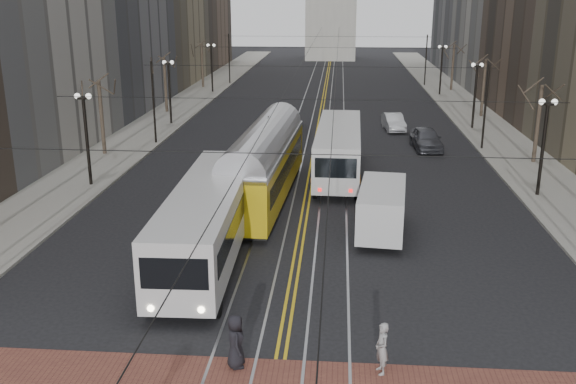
% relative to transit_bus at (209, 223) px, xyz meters
% --- Properties ---
extents(ground, '(260.00, 260.00, 0.00)m').
position_rel_transit_bus_xyz_m(ground, '(4.01, -7.34, -1.70)').
color(ground, black).
rests_on(ground, ground).
extents(sidewalk_left, '(5.00, 140.00, 0.15)m').
position_rel_transit_bus_xyz_m(sidewalk_left, '(-10.99, 37.66, -1.63)').
color(sidewalk_left, gray).
rests_on(sidewalk_left, ground).
extents(sidewalk_right, '(5.00, 140.00, 0.15)m').
position_rel_transit_bus_xyz_m(sidewalk_right, '(19.01, 37.66, -1.63)').
color(sidewalk_right, gray).
rests_on(sidewalk_right, ground).
extents(streetcar_rails, '(4.80, 130.00, 0.02)m').
position_rel_transit_bus_xyz_m(streetcar_rails, '(4.01, 37.66, -1.70)').
color(streetcar_rails, gray).
rests_on(streetcar_rails, ground).
extents(centre_lines, '(0.42, 130.00, 0.01)m').
position_rel_transit_bus_xyz_m(centre_lines, '(4.01, 37.66, -1.69)').
color(centre_lines, gold).
rests_on(centre_lines, ground).
extents(lamp_posts, '(27.60, 57.20, 5.60)m').
position_rel_transit_bus_xyz_m(lamp_posts, '(4.01, 21.41, 1.10)').
color(lamp_posts, black).
rests_on(lamp_posts, ground).
extents(street_trees, '(31.68, 53.28, 5.60)m').
position_rel_transit_bus_xyz_m(street_trees, '(4.01, 27.91, 1.10)').
color(street_trees, '#382D23').
rests_on(street_trees, ground).
extents(trolley_wires, '(25.96, 120.00, 6.60)m').
position_rel_transit_bus_xyz_m(trolley_wires, '(4.01, 27.49, 2.07)').
color(trolley_wires, black).
rests_on(trolley_wires, ground).
extents(transit_bus, '(3.13, 13.67, 3.40)m').
position_rel_transit_bus_xyz_m(transit_bus, '(0.00, 0.00, 0.00)').
color(transit_bus, '#BBBBBB').
rests_on(transit_bus, ground).
extents(streetcar, '(3.56, 15.06, 3.52)m').
position_rel_transit_bus_xyz_m(streetcar, '(1.51, 9.01, 0.06)').
color(streetcar, gold).
rests_on(streetcar, ground).
extents(rear_bus, '(3.05, 12.73, 3.31)m').
position_rel_transit_bus_xyz_m(rear_bus, '(5.81, 14.44, -0.05)').
color(rear_bus, silver).
rests_on(rear_bus, ground).
extents(cargo_van, '(2.76, 5.87, 2.51)m').
position_rel_transit_bus_xyz_m(cargo_van, '(8.01, 3.54, -0.45)').
color(cargo_van, silver).
rests_on(cargo_van, ground).
extents(sedan_grey, '(2.34, 5.13, 1.71)m').
position_rel_transit_bus_xyz_m(sedan_grey, '(12.60, 22.53, -0.85)').
color(sedan_grey, '#42434A').
rests_on(sedan_grey, ground).
extents(sedan_silver, '(2.02, 4.56, 1.46)m').
position_rel_transit_bus_xyz_m(sedan_silver, '(10.64, 29.71, -0.97)').
color(sedan_silver, '#B7B9BF').
rests_on(sedan_silver, ground).
extents(pedestrian_a, '(0.79, 1.01, 1.83)m').
position_rel_transit_bus_xyz_m(pedestrian_a, '(2.62, -8.84, -0.78)').
color(pedestrian_a, black).
rests_on(pedestrian_a, crosswalk_band).
extents(pedestrian_b, '(0.58, 0.73, 1.74)m').
position_rel_transit_bus_xyz_m(pedestrian_b, '(7.29, -8.84, -0.82)').
color(pedestrian_b, gray).
rests_on(pedestrian_b, crosswalk_band).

